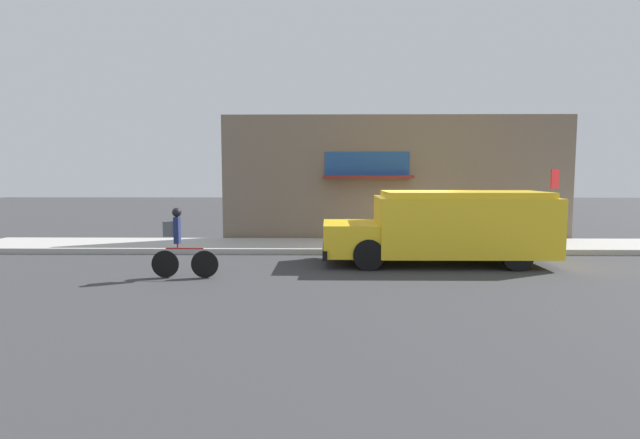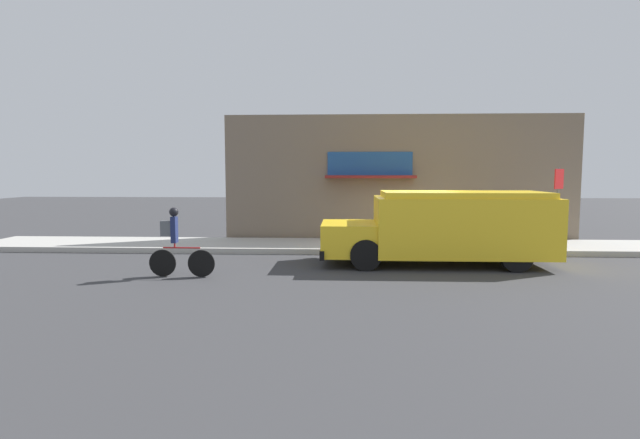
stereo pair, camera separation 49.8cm
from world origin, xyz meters
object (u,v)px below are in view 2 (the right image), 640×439
object	(u,v)px
school_bus	(447,226)
cyclist	(176,243)
stop_sign_post	(558,195)
trash_bin	(428,228)

from	to	relation	value
school_bus	cyclist	size ratio (longest dim) A/B	3.67
school_bus	stop_sign_post	bearing A→B (deg)	26.98
school_bus	stop_sign_post	size ratio (longest dim) A/B	2.47
stop_sign_post	trash_bin	distance (m)	4.09
school_bus	stop_sign_post	distance (m)	4.21
school_bus	trash_bin	world-z (taller)	school_bus
cyclist	stop_sign_post	bearing A→B (deg)	20.33
school_bus	stop_sign_post	xyz separation A→B (m)	(3.69, 1.87, 0.79)
school_bus	trash_bin	distance (m)	3.38
school_bus	trash_bin	size ratio (longest dim) A/B	6.75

